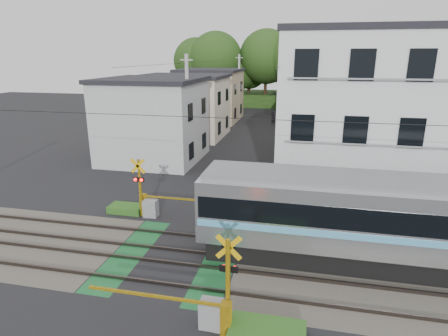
% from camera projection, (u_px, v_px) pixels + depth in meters
% --- Properties ---
extents(ground, '(120.00, 120.00, 0.00)m').
position_uv_depth(ground, '(174.00, 258.00, 15.26)').
color(ground, black).
extents(track_bed, '(120.00, 120.00, 0.14)m').
position_uv_depth(track_bed, '(174.00, 257.00, 15.25)').
color(track_bed, '#47423A').
rests_on(track_bed, ground).
extents(crossing_signal_near, '(4.74, 0.65, 3.09)m').
position_uv_depth(crossing_signal_near, '(214.00, 308.00, 11.11)').
color(crossing_signal_near, '#E4AB0C').
rests_on(crossing_signal_near, ground).
extents(crossing_signal_far, '(4.74, 0.65, 3.09)m').
position_uv_depth(crossing_signal_far, '(149.00, 203.00, 19.00)').
color(crossing_signal_far, '#E4AB0C').
rests_on(crossing_signal_far, ground).
extents(apartment_block, '(10.20, 8.36, 9.30)m').
position_uv_depth(apartment_block, '(371.00, 116.00, 21.06)').
color(apartment_block, silver).
rests_on(apartment_block, ground).
extents(houses_row, '(22.07, 31.35, 6.80)m').
position_uv_depth(houses_row, '(260.00, 102.00, 38.51)').
color(houses_row, '#B2B5B8').
rests_on(houses_row, ground).
extents(tree_hill, '(40.00, 13.75, 11.79)m').
position_uv_depth(tree_hill, '(275.00, 67.00, 58.53)').
color(tree_hill, '#254316').
rests_on(tree_hill, ground).
extents(catenary, '(60.00, 5.04, 7.00)m').
position_uv_depth(catenary, '(334.00, 182.00, 13.00)').
color(catenary, '#2D2D33').
rests_on(catenary, ground).
extents(utility_poles, '(7.90, 42.00, 8.00)m').
position_uv_depth(utility_poles, '(243.00, 97.00, 35.81)').
color(utility_poles, '#A5A5A0').
rests_on(utility_poles, ground).
extents(pedestrian, '(0.68, 0.55, 1.59)m').
position_uv_depth(pedestrian, '(273.00, 118.00, 44.37)').
color(pedestrian, black).
rests_on(pedestrian, ground).
extents(weed_patches, '(10.25, 8.80, 0.40)m').
position_uv_depth(weed_patches, '(215.00, 259.00, 14.77)').
color(weed_patches, '#2D5E1E').
rests_on(weed_patches, ground).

